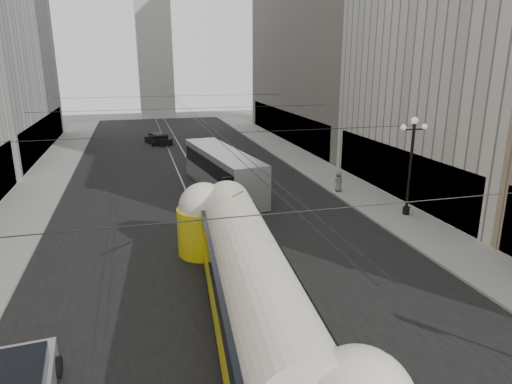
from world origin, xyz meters
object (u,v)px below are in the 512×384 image
city_bus (223,169)px  pedestrian_crossing_a (279,360)px  streetcar (250,282)px  pedestrian_sidewalk_right (339,181)px

city_bus → pedestrian_crossing_a: city_bus is taller
streetcar → pedestrian_crossing_a: bearing=-88.2°
streetcar → pedestrian_sidewalk_right: 19.57m
pedestrian_crossing_a → pedestrian_sidewalk_right: size_ratio=1.08×
streetcar → pedestrian_sidewalk_right: bearing=55.5°
pedestrian_crossing_a → pedestrian_sidewalk_right: 22.29m
city_bus → pedestrian_crossing_a: size_ratio=7.60×
city_bus → pedestrian_sidewalk_right: 9.03m
streetcar → pedestrian_sidewalk_right: streetcar is taller
city_bus → pedestrian_crossing_a: (-2.49, -22.41, -0.91)m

